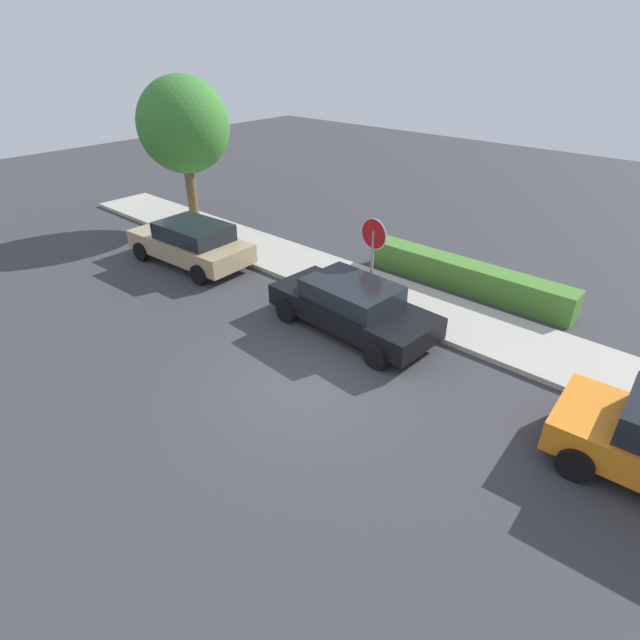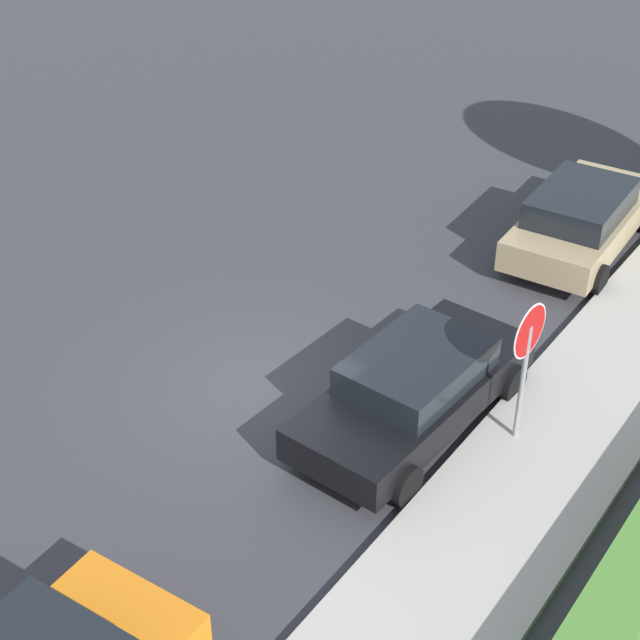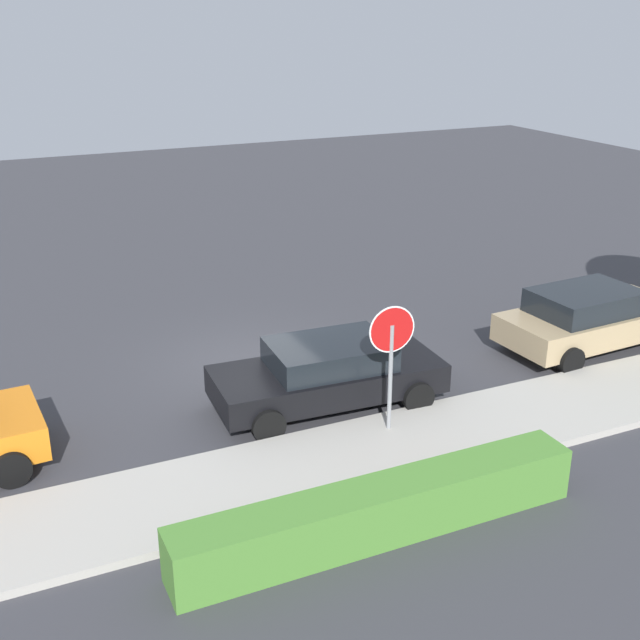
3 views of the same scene
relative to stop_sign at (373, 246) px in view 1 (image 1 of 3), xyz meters
name	(u,v)px [view 1 (image 1 of 3)]	position (x,y,z in m)	size (l,w,h in m)	color
ground_plane	(306,382)	(1.20, -4.06, -1.78)	(60.00, 60.00, 0.00)	#38383D
sidewalk_curb	(416,306)	(1.20, 0.61, -1.71)	(32.00, 2.37, 0.14)	#B2ADA3
stop_sign	(373,246)	(0.00, 0.00, 0.00)	(0.88, 0.09, 2.56)	gray
parked_car_black	(352,306)	(0.52, -1.55, -1.07)	(4.64, 2.25, 1.36)	black
parked_car_tan	(191,242)	(-6.26, -1.65, -1.02)	(4.58, 2.27, 1.46)	tan
street_tree_near_corner	(184,126)	(-9.44, 0.81, 2.08)	(3.40, 3.40, 5.63)	brown
front_yard_hedge	(466,276)	(1.64, 2.65, -1.35)	(6.51, 0.78, 0.86)	#4C8433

